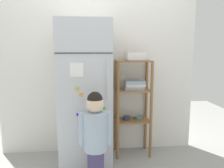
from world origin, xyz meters
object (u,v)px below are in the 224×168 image
Objects in this scene: pantry_shelf_unit at (133,97)px; refrigerator at (86,95)px; child_standing at (95,131)px; fruit_bin at (136,57)px.

refrigerator is at bearing -163.98° from pantry_shelf_unit.
child_standing is (0.10, -0.52, -0.25)m from refrigerator.
fruit_bin is (0.02, 0.01, 0.51)m from pantry_shelf_unit.
pantry_shelf_unit is (0.60, 0.17, -0.08)m from refrigerator.
fruit_bin is at bearing 53.13° from child_standing.
child_standing is 0.79× the size of pantry_shelf_unit.
child_standing is 0.87m from pantry_shelf_unit.
pantry_shelf_unit is 0.51m from fruit_bin.
child_standing is at bearing -79.09° from refrigerator.
refrigerator reaches higher than pantry_shelf_unit.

